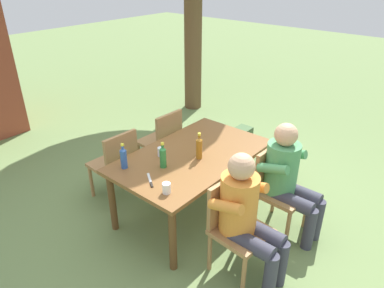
{
  "coord_description": "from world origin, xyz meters",
  "views": [
    {
      "loc": [
        -2.44,
        -2.07,
        2.51
      ],
      "look_at": [
        0.0,
        0.0,
        0.84
      ],
      "focal_mm": 33.2,
      "sensor_mm": 36.0,
      "label": 1
    }
  ],
  "objects_px": {
    "chair_near_left": "(235,222)",
    "bottle_amber": "(199,147)",
    "backpack_by_far_side": "(274,163)",
    "chair_far_left": "(116,162)",
    "bottle_green": "(163,157)",
    "cup_white": "(167,188)",
    "bottle_blue": "(124,157)",
    "dining_table": "(192,161)",
    "chair_near_right": "(276,185)",
    "person_in_plaid_shirt": "(288,175)",
    "person_in_white_shirt": "(246,213)",
    "chair_far_right": "(163,139)",
    "cup_glass": "(161,152)",
    "backpack_by_near_side": "(241,145)",
    "table_knife": "(150,181)"
  },
  "relations": [
    {
      "from": "chair_near_left",
      "to": "bottle_amber",
      "type": "bearing_deg",
      "value": 62.88
    },
    {
      "from": "backpack_by_far_side",
      "to": "chair_far_left",
      "type": "bearing_deg",
      "value": 144.89
    },
    {
      "from": "bottle_green",
      "to": "cup_white",
      "type": "relative_size",
      "value": 2.75
    },
    {
      "from": "bottle_blue",
      "to": "bottle_amber",
      "type": "height_order",
      "value": "bottle_amber"
    },
    {
      "from": "chair_far_left",
      "to": "bottle_amber",
      "type": "distance_m",
      "value": 1.03
    },
    {
      "from": "dining_table",
      "to": "chair_far_left",
      "type": "height_order",
      "value": "chair_far_left"
    },
    {
      "from": "bottle_blue",
      "to": "backpack_by_far_side",
      "type": "bearing_deg",
      "value": -19.56
    },
    {
      "from": "bottle_green",
      "to": "cup_white",
      "type": "height_order",
      "value": "bottle_green"
    },
    {
      "from": "chair_near_right",
      "to": "bottle_blue",
      "type": "bearing_deg",
      "value": 131.72
    },
    {
      "from": "chair_near_right",
      "to": "person_in_plaid_shirt",
      "type": "relative_size",
      "value": 0.74
    },
    {
      "from": "person_in_white_shirt",
      "to": "bottle_blue",
      "type": "distance_m",
      "value": 1.27
    },
    {
      "from": "chair_far_right",
      "to": "person_in_plaid_shirt",
      "type": "relative_size",
      "value": 0.74
    },
    {
      "from": "chair_far_right",
      "to": "cup_glass",
      "type": "relative_size",
      "value": 9.2
    },
    {
      "from": "dining_table",
      "to": "bottle_blue",
      "type": "bearing_deg",
      "value": 152.42
    },
    {
      "from": "chair_far_left",
      "to": "backpack_by_near_side",
      "type": "bearing_deg",
      "value": -18.37
    },
    {
      "from": "person_in_white_shirt",
      "to": "bottle_blue",
      "type": "relative_size",
      "value": 4.52
    },
    {
      "from": "bottle_blue",
      "to": "cup_glass",
      "type": "xyz_separation_m",
      "value": [
        0.39,
        -0.1,
        -0.07
      ]
    },
    {
      "from": "chair_near_left",
      "to": "person_in_plaid_shirt",
      "type": "distance_m",
      "value": 0.77
    },
    {
      "from": "cup_white",
      "to": "chair_near_left",
      "type": "bearing_deg",
      "value": -60.66
    },
    {
      "from": "bottle_blue",
      "to": "chair_far_right",
      "type": "bearing_deg",
      "value": 25.28
    },
    {
      "from": "chair_near_right",
      "to": "person_in_white_shirt",
      "type": "bearing_deg",
      "value": -171.71
    },
    {
      "from": "bottle_green",
      "to": "backpack_by_far_side",
      "type": "distance_m",
      "value": 1.77
    },
    {
      "from": "chair_near_right",
      "to": "cup_glass",
      "type": "relative_size",
      "value": 9.2
    },
    {
      "from": "table_knife",
      "to": "person_in_plaid_shirt",
      "type": "bearing_deg",
      "value": -40.71
    },
    {
      "from": "cup_white",
      "to": "table_knife",
      "type": "distance_m",
      "value": 0.24
    },
    {
      "from": "chair_near_left",
      "to": "bottle_amber",
      "type": "relative_size",
      "value": 3.1
    },
    {
      "from": "bottle_blue",
      "to": "chair_near_left",
      "type": "bearing_deg",
      "value": -77.09
    },
    {
      "from": "bottle_green",
      "to": "table_knife",
      "type": "height_order",
      "value": "bottle_green"
    },
    {
      "from": "chair_far_left",
      "to": "backpack_by_near_side",
      "type": "height_order",
      "value": "chair_far_left"
    },
    {
      "from": "chair_near_left",
      "to": "backpack_by_near_side",
      "type": "xyz_separation_m",
      "value": [
        1.68,
        1.03,
        -0.27
      ]
    },
    {
      "from": "chair_near_right",
      "to": "bottle_green",
      "type": "xyz_separation_m",
      "value": [
        -0.75,
        0.85,
        0.35
      ]
    },
    {
      "from": "dining_table",
      "to": "table_knife",
      "type": "bearing_deg",
      "value": -176.23
    },
    {
      "from": "person_in_white_shirt",
      "to": "dining_table",
      "type": "bearing_deg",
      "value": 67.58
    },
    {
      "from": "bottle_green",
      "to": "chair_near_right",
      "type": "bearing_deg",
      "value": -48.52
    },
    {
      "from": "dining_table",
      "to": "bottle_green",
      "type": "height_order",
      "value": "bottle_green"
    },
    {
      "from": "chair_near_left",
      "to": "person_in_plaid_shirt",
      "type": "bearing_deg",
      "value": -8.38
    },
    {
      "from": "chair_far_right",
      "to": "chair_far_left",
      "type": "xyz_separation_m",
      "value": [
        -0.75,
        0.0,
        0.0
      ]
    },
    {
      "from": "backpack_by_far_side",
      "to": "person_in_white_shirt",
      "type": "bearing_deg",
      "value": -160.29
    },
    {
      "from": "bottle_blue",
      "to": "backpack_by_near_side",
      "type": "bearing_deg",
      "value": -2.71
    },
    {
      "from": "backpack_by_near_side",
      "to": "person_in_plaid_shirt",
      "type": "bearing_deg",
      "value": -129.58
    },
    {
      "from": "person_in_white_shirt",
      "to": "table_knife",
      "type": "height_order",
      "value": "person_in_white_shirt"
    },
    {
      "from": "chair_near_left",
      "to": "chair_near_right",
      "type": "relative_size",
      "value": 1.0
    },
    {
      "from": "cup_glass",
      "to": "cup_white",
      "type": "distance_m",
      "value": 0.66
    },
    {
      "from": "chair_far_right",
      "to": "chair_far_left",
      "type": "height_order",
      "value": "same"
    },
    {
      "from": "person_in_white_shirt",
      "to": "backpack_by_far_side",
      "type": "xyz_separation_m",
      "value": [
        1.6,
        0.57,
        -0.47
      ]
    },
    {
      "from": "bottle_green",
      "to": "backpack_by_near_side",
      "type": "xyz_separation_m",
      "value": [
        1.69,
        0.18,
        -0.61
      ]
    },
    {
      "from": "table_knife",
      "to": "bottle_amber",
      "type": "bearing_deg",
      "value": -5.84
    },
    {
      "from": "bottle_green",
      "to": "person_in_plaid_shirt",
      "type": "bearing_deg",
      "value": -52.05
    },
    {
      "from": "bottle_amber",
      "to": "chair_far_left",
      "type": "bearing_deg",
      "value": 112.02
    },
    {
      "from": "bottle_green",
      "to": "table_knife",
      "type": "distance_m",
      "value": 0.3
    }
  ]
}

